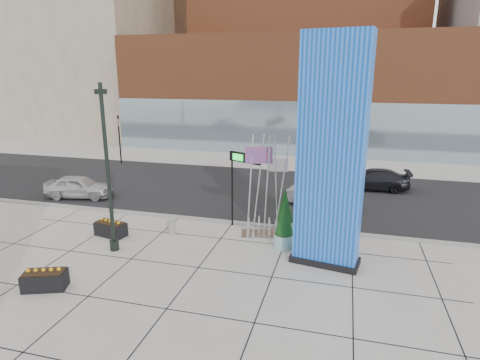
% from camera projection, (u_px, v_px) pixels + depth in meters
% --- Properties ---
extents(ground, '(160.00, 160.00, 0.00)m').
position_uv_depth(ground, '(185.00, 254.00, 17.30)').
color(ground, '#9E9991').
rests_on(ground, ground).
extents(street_asphalt, '(80.00, 12.00, 0.02)m').
position_uv_depth(street_asphalt, '(243.00, 190.00, 26.63)').
color(street_asphalt, black).
rests_on(street_asphalt, ground).
extents(curb_edge, '(80.00, 0.30, 0.12)m').
position_uv_depth(curb_edge, '(214.00, 221.00, 21.02)').
color(curb_edge, gray).
rests_on(curb_edge, ground).
extents(tower_podium, '(34.00, 10.00, 11.00)m').
position_uv_depth(tower_podium, '(294.00, 93.00, 40.79)').
color(tower_podium, brown).
rests_on(tower_podium, ground).
extents(tower_glass_front, '(34.00, 0.60, 5.00)m').
position_uv_depth(tower_glass_front, '(286.00, 128.00, 37.10)').
color(tower_glass_front, '#8CA5B2').
rests_on(tower_glass_front, ground).
extents(blue_pylon, '(2.89, 1.66, 9.09)m').
position_uv_depth(blue_pylon, '(331.00, 159.00, 15.40)').
color(blue_pylon, '#0C49BB').
rests_on(blue_pylon, ground).
extents(lamp_post, '(0.49, 0.40, 7.22)m').
position_uv_depth(lamp_post, '(109.00, 186.00, 16.96)').
color(lamp_post, black).
rests_on(lamp_post, ground).
extents(public_art_sculpture, '(2.34, 1.52, 4.89)m').
position_uv_depth(public_art_sculpture, '(265.00, 209.00, 19.05)').
color(public_art_sculpture, silver).
rests_on(public_art_sculpture, ground).
extents(concrete_bollard, '(0.36, 0.36, 0.70)m').
position_uv_depth(concrete_bollard, '(172.00, 227.00, 19.45)').
color(concrete_bollard, gray).
rests_on(concrete_bollard, ground).
extents(overhead_street_sign, '(1.72, 0.91, 3.86)m').
position_uv_depth(overhead_street_sign, '(245.00, 163.00, 19.55)').
color(overhead_street_sign, black).
rests_on(overhead_street_sign, ground).
extents(round_planter_east, '(1.03, 1.03, 2.58)m').
position_uv_depth(round_planter_east, '(315.00, 211.00, 19.05)').
color(round_planter_east, '#90C2BC').
rests_on(round_planter_east, ground).
extents(round_planter_mid, '(0.91, 0.91, 2.29)m').
position_uv_depth(round_planter_mid, '(284.00, 225.00, 17.70)').
color(round_planter_mid, '#90C2BC').
rests_on(round_planter_mid, ground).
extents(round_planter_west, '(0.92, 0.92, 2.30)m').
position_uv_depth(round_planter_west, '(285.00, 212.00, 19.22)').
color(round_planter_west, '#90C2BC').
rests_on(round_planter_west, ground).
extents(box_planter_north, '(1.62, 1.05, 0.82)m').
position_uv_depth(box_planter_north, '(111.00, 228.00, 19.18)').
color(box_planter_north, black).
rests_on(box_planter_north, ground).
extents(box_planter_south, '(1.66, 1.22, 0.82)m').
position_uv_depth(box_planter_south, '(45.00, 279.00, 14.48)').
color(box_planter_south, black).
rests_on(box_planter_south, ground).
extents(car_white_west, '(4.31, 2.35, 1.39)m').
position_uv_depth(car_white_west, '(79.00, 187.00, 24.85)').
color(car_white_west, silver).
rests_on(car_white_west, ground).
extents(car_silver_mid, '(4.23, 2.18, 1.33)m').
position_uv_depth(car_silver_mid, '(323.00, 196.00, 23.19)').
color(car_silver_mid, '#9B9DA3').
rests_on(car_silver_mid, ground).
extents(car_dark_east, '(4.76, 2.09, 1.36)m').
position_uv_depth(car_dark_east, '(373.00, 180.00, 26.59)').
color(car_dark_east, black).
rests_on(car_dark_east, ground).
extents(traffic_signal, '(0.15, 0.18, 4.10)m').
position_uv_depth(traffic_signal, '(119.00, 137.00, 33.65)').
color(traffic_signal, black).
rests_on(traffic_signal, ground).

